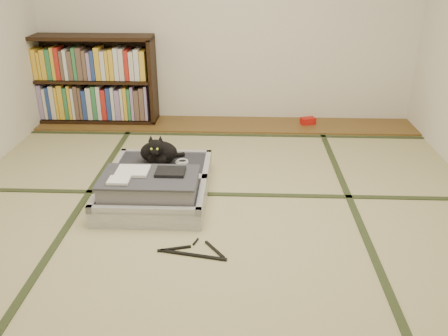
{
  "coord_description": "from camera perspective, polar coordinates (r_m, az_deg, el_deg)",
  "views": [
    {
      "loc": [
        0.18,
        -2.83,
        1.7
      ],
      "look_at": [
        0.05,
        0.35,
        0.25
      ],
      "focal_mm": 38.0,
      "sensor_mm": 36.0,
      "label": 1
    }
  ],
  "objects": [
    {
      "name": "suitcase",
      "position": [
        3.6,
        -8.24,
        -2.03
      ],
      "size": [
        0.77,
        1.03,
        0.3
      ],
      "color": "silver",
      "rests_on": "floor"
    },
    {
      "name": "hanger",
      "position": [
        2.99,
        -3.64,
        -10.03
      ],
      "size": [
        0.44,
        0.24,
        0.01
      ],
      "color": "black",
      "rests_on": "floor"
    },
    {
      "name": "tatami_borders",
      "position": [
        3.73,
        -0.68,
        -2.5
      ],
      "size": [
        4.0,
        4.5,
        0.01
      ],
      "color": "#2D381E",
      "rests_on": "ground"
    },
    {
      "name": "cat",
      "position": [
        3.8,
        -7.9,
        1.88
      ],
      "size": [
        0.34,
        0.35,
        0.28
      ],
      "color": "black",
      "rests_on": "suitcase"
    },
    {
      "name": "red_item",
      "position": [
        5.18,
        10.05,
        5.61
      ],
      "size": [
        0.17,
        0.13,
        0.07
      ],
      "primitive_type": "cube",
      "rotation": [
        0.0,
        0.0,
        0.32
      ],
      "color": "red",
      "rests_on": "wood_strip"
    },
    {
      "name": "wood_strip",
      "position": [
        5.12,
        0.21,
        5.25
      ],
      "size": [
        4.0,
        0.5,
        0.02
      ],
      "primitive_type": "cube",
      "color": "brown",
      "rests_on": "ground"
    },
    {
      "name": "floor",
      "position": [
        3.3,
        -1.13,
        -6.46
      ],
      "size": [
        4.5,
        4.5,
        0.0
      ],
      "primitive_type": "plane",
      "color": "tan",
      "rests_on": "ground"
    },
    {
      "name": "cable_coil",
      "position": [
        3.84,
        -5.08,
        0.77
      ],
      "size": [
        0.11,
        0.11,
        0.03
      ],
      "color": "white",
      "rests_on": "suitcase"
    },
    {
      "name": "bookcase",
      "position": [
        5.3,
        -15.61,
        10.02
      ],
      "size": [
        1.35,
        0.31,
        0.92
      ],
      "color": "black",
      "rests_on": "wood_strip"
    }
  ]
}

